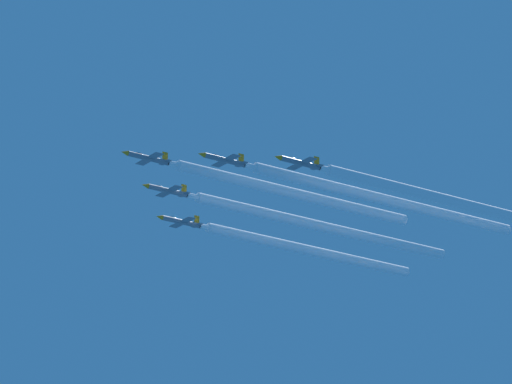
{
  "coord_description": "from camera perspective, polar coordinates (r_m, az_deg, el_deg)",
  "views": [
    {
      "loc": [
        -353.9,
        225.35,
        2.03
      ],
      "look_at": [
        -0.06,
        -22.2,
        158.93
      ],
      "focal_mm": 135.76,
      "sensor_mm": 36.0,
      "label": 1
    }
  ],
  "objects": [
    {
      "name": "smoke_trail_outer_right",
      "position": [
        496.23,
        1.51,
        -1.71
      ],
      "size": [
        2.57,
        65.9,
        2.57
      ],
      "color": "white"
    },
    {
      "name": "smoke_trail_outer_left",
      "position": [
        460.19,
        5.22,
        -0.12
      ],
      "size": [
        2.57,
        66.71,
        2.57
      ],
      "color": "white"
    },
    {
      "name": "smoke_trail_lead",
      "position": [
        465.98,
        1.04,
        -0.02
      ],
      "size": [
        2.57,
        70.26,
        2.57
      ],
      "color": "white"
    },
    {
      "name": "smoke_trail_left_wingman",
      "position": [
        465.62,
        3.73,
        -0.2
      ],
      "size": [
        2.57,
        80.65,
        2.57
      ],
      "color": "white"
    },
    {
      "name": "jet_lead",
      "position": [
        444.58,
        -3.25,
        1.02
      ],
      "size": [
        8.97,
        13.06,
        3.14
      ],
      "color": "slate"
    },
    {
      "name": "smoke_trail_right_wingman",
      "position": [
        485.14,
        1.9,
        -1.01
      ],
      "size": [
        2.57,
        79.75,
        2.57
      ],
      "color": "white"
    },
    {
      "name": "jet_outer_left",
      "position": [
        437.28,
        1.27,
        0.88
      ],
      "size": [
        8.97,
        13.06,
        3.14
      ],
      "color": "slate"
    },
    {
      "name": "jet_outer_right",
      "position": [
        475.32,
        -2.27,
        -0.87
      ],
      "size": [
        8.97,
        13.06,
        3.14
      ],
      "color": "slate"
    },
    {
      "name": "jet_right_wingman",
      "position": [
        460.63,
        -2.67,
        0.06
      ],
      "size": [
        8.97,
        13.06,
        3.14
      ],
      "color": "slate"
    },
    {
      "name": "jet_left_wingman",
      "position": [
        439.84,
        -0.99,
        0.97
      ],
      "size": [
        8.97,
        13.06,
        3.14
      ],
      "color": "slate"
    }
  ]
}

